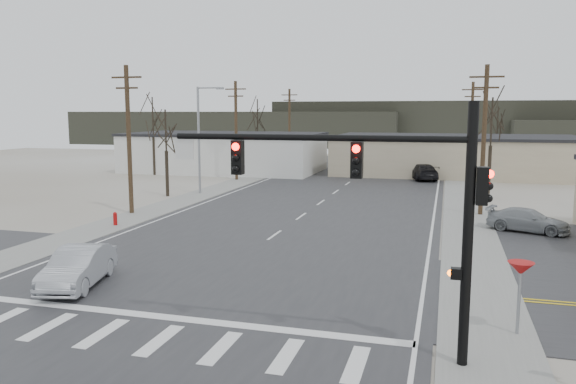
# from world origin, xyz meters

# --- Properties ---
(ground) EXTENTS (140.00, 140.00, 0.00)m
(ground) POSITION_xyz_m (0.00, 0.00, 0.00)
(ground) COLOR #BCBBB7
(ground) RESTS_ON ground
(main_road) EXTENTS (18.00, 110.00, 0.05)m
(main_road) POSITION_xyz_m (0.00, 15.00, 0.02)
(main_road) COLOR #2A2A2D
(main_road) RESTS_ON ground
(cross_road) EXTENTS (90.00, 10.00, 0.04)m
(cross_road) POSITION_xyz_m (0.00, 0.00, 0.02)
(cross_road) COLOR #2A2A2D
(cross_road) RESTS_ON ground
(sidewalk_left) EXTENTS (3.00, 90.00, 0.06)m
(sidewalk_left) POSITION_xyz_m (-10.60, 20.00, 0.03)
(sidewalk_left) COLOR gray
(sidewalk_left) RESTS_ON ground
(sidewalk_right) EXTENTS (3.00, 90.00, 0.06)m
(sidewalk_right) POSITION_xyz_m (10.60, 20.00, 0.03)
(sidewalk_right) COLOR gray
(sidewalk_right) RESTS_ON ground
(traffic_signal_mast) EXTENTS (8.95, 0.43, 7.20)m
(traffic_signal_mast) POSITION_xyz_m (7.89, -6.20, 4.67)
(traffic_signal_mast) COLOR black
(traffic_signal_mast) RESTS_ON ground
(fire_hydrant) EXTENTS (0.24, 0.24, 0.87)m
(fire_hydrant) POSITION_xyz_m (-10.20, 8.00, 0.45)
(fire_hydrant) COLOR #A50C0C
(fire_hydrant) RESTS_ON ground
(yield_sign) EXTENTS (0.80, 0.80, 2.35)m
(yield_sign) POSITION_xyz_m (11.50, -3.50, 2.07)
(yield_sign) COLOR gray
(yield_sign) RESTS_ON ground
(building_left_far) EXTENTS (22.30, 12.30, 4.50)m
(building_left_far) POSITION_xyz_m (-16.00, 40.00, 2.26)
(building_left_far) COLOR silver
(building_left_far) RESTS_ON ground
(building_right_far) EXTENTS (26.30, 14.30, 4.30)m
(building_right_far) POSITION_xyz_m (10.00, 44.00, 2.15)
(building_right_far) COLOR #BAAB8E
(building_right_far) RESTS_ON ground
(upole_left_b) EXTENTS (2.20, 0.30, 10.00)m
(upole_left_b) POSITION_xyz_m (-11.50, 12.00, 5.22)
(upole_left_b) COLOR #473221
(upole_left_b) RESTS_ON ground
(upole_left_c) EXTENTS (2.20, 0.30, 10.00)m
(upole_left_c) POSITION_xyz_m (-11.50, 32.00, 5.22)
(upole_left_c) COLOR #473221
(upole_left_c) RESTS_ON ground
(upole_left_d) EXTENTS (2.20, 0.30, 10.00)m
(upole_left_d) POSITION_xyz_m (-11.50, 52.00, 5.22)
(upole_left_d) COLOR #473221
(upole_left_d) RESTS_ON ground
(upole_right_a) EXTENTS (2.20, 0.30, 10.00)m
(upole_right_a) POSITION_xyz_m (11.50, 18.00, 5.22)
(upole_right_a) COLOR #473221
(upole_right_a) RESTS_ON ground
(upole_right_b) EXTENTS (2.20, 0.30, 10.00)m
(upole_right_b) POSITION_xyz_m (11.50, 40.00, 5.22)
(upole_right_b) COLOR #473221
(upole_right_b) RESTS_ON ground
(streetlight_main) EXTENTS (2.40, 0.25, 9.00)m
(streetlight_main) POSITION_xyz_m (-10.80, 22.00, 5.09)
(streetlight_main) COLOR gray
(streetlight_main) RESTS_ON ground
(tree_left_near) EXTENTS (3.30, 3.30, 7.35)m
(tree_left_near) POSITION_xyz_m (-13.00, 20.00, 5.23)
(tree_left_near) COLOR #31281E
(tree_left_near) RESTS_ON ground
(tree_right_mid) EXTENTS (3.74, 3.74, 8.33)m
(tree_right_mid) POSITION_xyz_m (12.50, 26.00, 5.93)
(tree_right_mid) COLOR #31281E
(tree_right_mid) RESTS_ON ground
(tree_left_far) EXTENTS (3.96, 3.96, 8.82)m
(tree_left_far) POSITION_xyz_m (-14.00, 46.00, 6.28)
(tree_left_far) COLOR #31281E
(tree_left_far) RESTS_ON ground
(tree_right_far) EXTENTS (3.52, 3.52, 7.84)m
(tree_right_far) POSITION_xyz_m (15.00, 52.00, 5.58)
(tree_right_far) COLOR #31281E
(tree_right_far) RESTS_ON ground
(tree_left_mid) EXTENTS (3.96, 3.96, 8.82)m
(tree_left_mid) POSITION_xyz_m (-22.00, 34.00, 6.28)
(tree_left_mid) COLOR #31281E
(tree_left_mid) RESTS_ON ground
(hill_left) EXTENTS (70.00, 18.00, 7.00)m
(hill_left) POSITION_xyz_m (-35.00, 92.00, 3.50)
(hill_left) COLOR #333026
(hill_left) RESTS_ON ground
(hill_center) EXTENTS (80.00, 18.00, 9.00)m
(hill_center) POSITION_xyz_m (15.00, 96.00, 4.50)
(hill_center) COLOR #333026
(hill_center) RESTS_ON ground
(sedan_crossing) EXTENTS (2.72, 4.92, 1.54)m
(sedan_crossing) POSITION_xyz_m (-4.76, -3.00, 0.81)
(sedan_crossing) COLOR #9C9FA6
(sedan_crossing) RESTS_ON main_road
(car_far_a) EXTENTS (3.78, 6.03, 1.63)m
(car_far_a) POSITION_xyz_m (6.83, 37.28, 0.86)
(car_far_a) COLOR black
(car_far_a) RESTS_ON main_road
(car_far_b) EXTENTS (2.28, 3.83, 1.22)m
(car_far_b) POSITION_xyz_m (-7.50, 53.98, 0.66)
(car_far_b) COLOR black
(car_far_b) RESTS_ON main_road
(car_parked_silver) EXTENTS (4.89, 3.26, 1.32)m
(car_parked_silver) POSITION_xyz_m (13.85, 13.00, 0.69)
(car_parked_silver) COLOR gray
(car_parked_silver) RESTS_ON parking_lot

